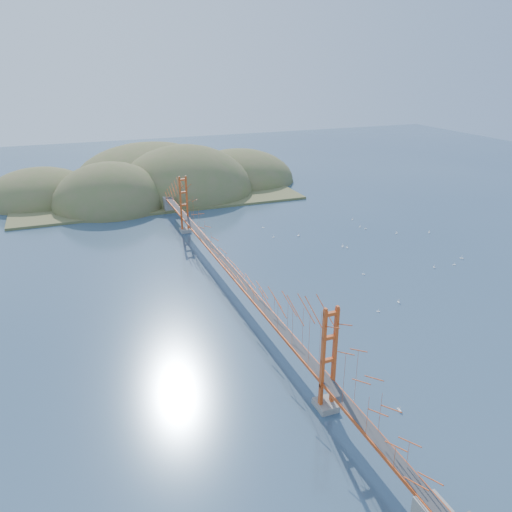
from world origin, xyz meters
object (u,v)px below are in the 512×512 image
object	(u,v)px
sailboat_1	(364,274)
sailboat_0	(399,302)
sailboat_2	(454,264)
bridge	(231,248)

from	to	relation	value
sailboat_1	sailboat_0	bearing A→B (deg)	-94.39
sailboat_1	sailboat_2	size ratio (longest dim) A/B	1.04
bridge	sailboat_2	size ratio (longest dim) A/B	162.89
bridge	sailboat_1	distance (m)	23.56
sailboat_2	sailboat_0	xyz separation A→B (m)	(-17.81, -8.39, 0.02)
sailboat_0	bridge	bearing A→B (deg)	148.73
sailboat_1	sailboat_2	bearing A→B (deg)	-7.70
sailboat_2	sailboat_0	bearing A→B (deg)	-154.76
sailboat_1	sailboat_0	distance (m)	10.72
sailboat_1	sailboat_2	distance (m)	17.14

